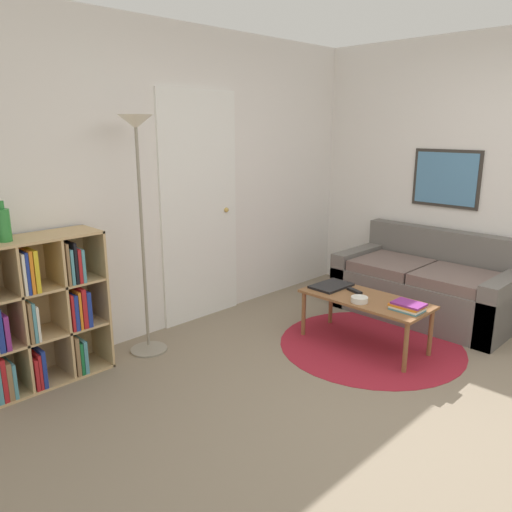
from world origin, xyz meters
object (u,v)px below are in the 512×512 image
Objects in this scene: bottle_right at (4,225)px; couch at (428,287)px; coffee_table at (365,303)px; bowl at (359,300)px; floor_lamp at (138,173)px; laptop at (331,286)px; bookshelf at (32,315)px.

couch is at bearing -21.00° from bottle_right.
bowl reaches higher than coffee_table.
floor_lamp is at bearing 138.45° from coffee_table.
laptop is (1.35, -0.81, -1.00)m from floor_lamp.
couch is at bearing -1.36° from coffee_table.
bottle_right reaches higher than coffee_table.
couch is at bearing -21.97° from bookshelf.
bowl is (-0.13, -0.03, 0.07)m from coffee_table.
floor_lamp is at bearing -6.76° from bookshelf.
bowl is (1.19, -1.20, -0.99)m from floor_lamp.
couch is at bearing -20.82° from laptop.
coffee_table is (1.32, -1.17, -1.06)m from floor_lamp.
laptop is 2.67× the size of bowl.
laptop is (0.03, 0.36, 0.05)m from coffee_table.
bowl is at bearing -168.11° from coffee_table.
couch is 11.92× the size of bowl.
laptop is at bearing -21.08° from bottle_right.
bookshelf is at bearing 9.87° from bottle_right.
coffee_table is 2.72m from bottle_right.
couch is 1.19m from bowl.
bookshelf is 2.51m from coffee_table.
bookshelf is at bearing 173.24° from floor_lamp.
bookshelf is 2.41m from bowl.
laptop is at bearing -22.51° from bookshelf.
bookshelf reaches higher than laptop.
laptop is 2.58m from bottle_right.
coffee_table is 7.81× the size of bowl.
bottle_right is at bearing 151.18° from coffee_table.
floor_lamp is 1.96m from bowl.
laptop is 1.37× the size of bottle_right.
bottle_right is (-3.33, 1.28, 0.89)m from couch.
coffee_table is 0.37m from laptop.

